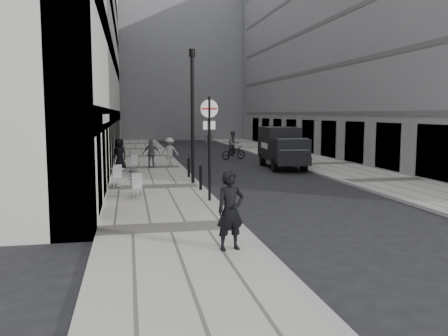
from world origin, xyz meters
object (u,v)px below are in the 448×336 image
at_px(sign_post, 209,135).
at_px(panel_van, 282,145).
at_px(lamppost, 192,109).
at_px(walking_man, 230,211).
at_px(cyclist, 233,148).

bearing_deg(sign_post, panel_van, 53.05).
distance_m(lamppost, panel_van, 8.79).
relative_size(walking_man, lamppost, 0.31).
bearing_deg(cyclist, walking_man, -124.53).
relative_size(sign_post, cyclist, 1.81).
xyz_separation_m(sign_post, lamppost, (-0.00, 4.59, 0.95)).
bearing_deg(sign_post, cyclist, 68.30).
height_order(walking_man, cyclist, cyclist).
xyz_separation_m(panel_van, cyclist, (-1.71, 5.82, -0.57)).
bearing_deg(lamppost, walking_man, -93.02).
xyz_separation_m(lamppost, cyclist, (4.50, 11.68, -2.68)).
relative_size(sign_post, panel_van, 0.71).
bearing_deg(panel_van, lamppost, -132.86).
bearing_deg(cyclist, sign_post, -127.34).
distance_m(walking_man, lamppost, 11.22).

